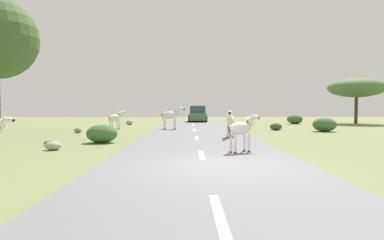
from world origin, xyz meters
name	(u,v)px	position (x,y,z in m)	size (l,w,h in m)	color
ground_plane	(219,168)	(0.00, 0.00, 0.00)	(90.00, 90.00, 0.00)	olive
road	(205,167)	(-0.39, 0.00, 0.03)	(6.00, 64.00, 0.05)	slate
lane_markings	(207,173)	(-0.39, -1.00, 0.05)	(0.16, 56.00, 0.01)	silver
zebra_0	(230,120)	(1.39, 8.30, 0.95)	(0.58, 1.59, 1.51)	silver
zebra_1	(171,115)	(-2.06, 14.83, 1.04)	(1.77, 0.58, 1.67)	silver
zebra_2	(242,129)	(1.07, 2.70, 0.88)	(1.33, 0.95, 1.39)	silver
zebra_3	(116,118)	(-6.17, 15.30, 0.86)	(1.13, 1.29, 1.44)	silver
car_0	(197,114)	(0.22, 27.14, 0.85)	(2.02, 4.34, 1.74)	#476B38
tree_4	(357,88)	(15.78, 23.18, 3.55)	(5.43, 5.43, 4.51)	#4C3823
bush_0	(276,127)	(5.46, 14.37, 0.26)	(0.85, 0.77, 0.51)	#2D5628
bush_1	(295,119)	(9.64, 22.97, 0.45)	(1.51, 1.36, 0.91)	#425B2D
bush_3	(325,125)	(8.38, 13.01, 0.47)	(1.56, 1.41, 0.94)	#386633
bush_4	(102,134)	(-4.84, 6.27, 0.43)	(1.42, 1.28, 0.85)	#386633
rock_0	(50,143)	(-6.80, 5.20, 0.12)	(0.49, 0.41, 0.25)	gray
rock_1	(130,122)	(-6.23, 21.34, 0.24)	(0.62, 0.68, 0.48)	gray
rock_3	(78,130)	(-7.87, 12.06, 0.17)	(0.47, 0.51, 0.34)	gray
rock_4	(53,146)	(-6.04, 3.72, 0.17)	(0.62, 0.52, 0.34)	#A89E8C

